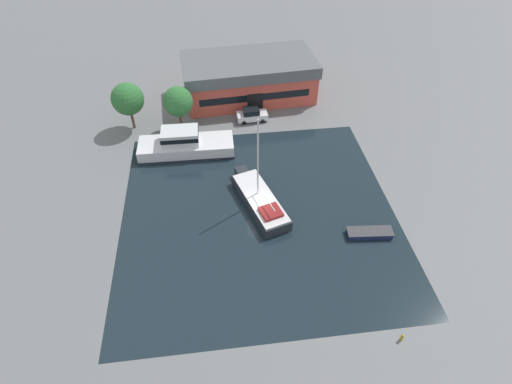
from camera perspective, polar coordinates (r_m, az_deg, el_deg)
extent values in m
plane|color=slate|center=(42.34, 0.36, -2.98)|extent=(440.00, 440.00, 0.00)
cube|color=black|center=(42.34, 0.36, -2.98)|extent=(28.55, 28.83, 0.01)
cube|color=#C64C3D|center=(60.64, -1.03, 15.33)|extent=(18.86, 10.81, 4.09)
cube|color=#565B60|center=(59.34, -1.06, 17.76)|extent=(19.43, 11.13, 1.62)
cube|color=black|center=(56.92, -0.11, 12.59)|extent=(2.18, 0.23, 2.87)
cube|color=black|center=(56.50, -0.11, 13.30)|extent=(15.40, 1.27, 1.02)
cylinder|color=brown|center=(54.14, -10.69, 9.98)|extent=(0.38, 0.38, 2.84)
sphere|color=#2D6B33|center=(52.66, -11.09, 12.56)|extent=(3.81, 3.81, 3.81)
cylinder|color=brown|center=(56.13, -17.23, 9.97)|extent=(0.35, 0.35, 2.77)
sphere|color=#2D6B33|center=(54.65, -17.88, 12.52)|extent=(4.14, 4.14, 4.14)
cube|color=silver|center=(55.54, -0.55, 10.82)|extent=(4.24, 2.12, 0.82)
cube|color=black|center=(55.10, -0.73, 11.47)|extent=(2.24, 1.78, 0.70)
cube|color=black|center=(55.29, 0.40, 11.55)|extent=(0.13, 1.50, 0.56)
cylinder|color=black|center=(56.64, 0.60, 11.07)|extent=(0.61, 0.24, 0.60)
cylinder|color=black|center=(55.26, 0.93, 10.15)|extent=(0.61, 0.24, 0.60)
cylinder|color=black|center=(56.28, -2.01, 10.81)|extent=(0.61, 0.24, 0.60)
cylinder|color=black|center=(54.89, -1.73, 9.88)|extent=(0.61, 0.24, 0.60)
cube|color=#23282D|center=(42.67, 0.62, -1.37)|extent=(5.51, 9.59, 1.18)
cube|color=#23282D|center=(46.15, -2.06, 2.76)|extent=(1.62, 1.54, 1.18)
cube|color=silver|center=(42.23, 0.63, -0.77)|extent=(5.29, 9.20, 0.08)
cylinder|color=silver|center=(39.58, 0.26, 4.72)|extent=(0.16, 0.16, 9.29)
cylinder|color=silver|center=(40.55, 1.45, -0.85)|extent=(1.33, 3.96, 0.12)
cube|color=maroon|center=(40.51, 2.12, -2.84)|extent=(2.56, 2.53, 0.30)
cube|color=silver|center=(50.38, -9.90, 6.37)|extent=(11.65, 4.08, 1.56)
cube|color=black|center=(50.76, -9.82, 5.79)|extent=(11.77, 4.16, 0.18)
cube|color=silver|center=(49.47, -10.80, 7.83)|extent=(4.45, 2.87, 1.74)
cube|color=black|center=(49.37, -10.83, 8.00)|extent=(4.54, 2.95, 0.56)
cube|color=#19234C|center=(41.66, 15.91, -5.68)|extent=(4.48, 1.73, 0.53)
cube|color=#333338|center=(41.44, 15.99, -5.40)|extent=(4.66, 1.83, 0.08)
cylinder|color=olive|center=(35.93, 20.10, -18.98)|extent=(0.22, 0.22, 0.56)
sphere|color=olive|center=(35.64, 20.24, -18.71)|extent=(0.25, 0.25, 0.25)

